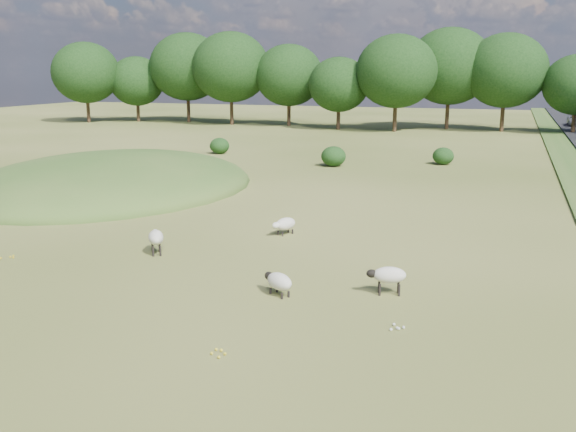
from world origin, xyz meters
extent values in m
plane|color=#405019|center=(0.00, 20.00, 0.00)|extent=(160.00, 160.00, 0.00)
ellipsoid|color=#33561E|center=(-12.00, 12.00, 0.00)|extent=(16.00, 20.00, 4.00)
cylinder|color=black|center=(-42.96, 52.57, 1.89)|extent=(0.44, 0.44, 3.77)
ellipsoid|color=black|center=(-42.96, 52.57, 6.50)|extent=(8.81, 8.81, 7.93)
cylinder|color=black|center=(-37.62, 56.23, 1.56)|extent=(0.44, 0.44, 3.12)
ellipsoid|color=black|center=(-37.62, 56.23, 5.38)|extent=(7.28, 7.28, 6.55)
cylinder|color=black|center=(-30.54, 57.35, 2.11)|extent=(0.44, 0.44, 4.21)
ellipsoid|color=black|center=(-30.54, 57.35, 7.25)|extent=(9.83, 9.83, 8.84)
cylinder|color=black|center=(-23.43, 55.54, 2.09)|extent=(0.44, 0.44, 4.18)
ellipsoid|color=black|center=(-23.43, 55.54, 7.20)|extent=(9.75, 9.75, 8.78)
cylinder|color=black|center=(-15.94, 56.24, 1.80)|extent=(0.44, 0.44, 3.61)
ellipsoid|color=black|center=(-15.94, 56.24, 6.21)|extent=(8.41, 8.41, 7.57)
cylinder|color=black|center=(-8.82, 53.43, 1.51)|extent=(0.44, 0.44, 3.02)
ellipsoid|color=black|center=(-8.82, 53.43, 5.20)|extent=(7.04, 7.04, 6.34)
cylinder|color=black|center=(-2.08, 52.98, 1.95)|extent=(0.44, 0.44, 3.90)
ellipsoid|color=black|center=(-2.08, 52.98, 6.71)|extent=(9.09, 9.09, 8.18)
cylinder|color=black|center=(3.25, 57.90, 2.11)|extent=(0.44, 0.44, 4.22)
ellipsoid|color=black|center=(3.25, 57.90, 7.27)|extent=(9.85, 9.85, 8.86)
cylinder|color=black|center=(9.45, 56.94, 1.97)|extent=(0.44, 0.44, 3.94)
ellipsoid|color=black|center=(9.45, 56.94, 6.79)|extent=(9.20, 9.20, 8.28)
cylinder|color=black|center=(16.87, 56.01, 1.54)|extent=(0.44, 0.44, 3.09)
ellipsoid|color=black|center=(-1.62, 24.60, 0.74)|extent=(1.80, 1.80, 1.47)
ellipsoid|color=black|center=(5.85, 28.10, 0.64)|extent=(1.56, 1.56, 1.28)
ellipsoid|color=black|center=(-12.50, 28.41, 0.67)|extent=(1.64, 1.64, 1.34)
ellipsoid|color=beige|center=(3.96, -2.50, 0.46)|extent=(1.17, 1.04, 0.53)
ellipsoid|color=black|center=(3.50, -2.18, 0.50)|extent=(0.42, 0.40, 0.27)
cylinder|color=black|center=(3.64, -2.44, 0.10)|extent=(0.08, 0.08, 0.19)
cylinder|color=black|center=(3.78, -2.22, 0.10)|extent=(0.08, 0.08, 0.19)
cylinder|color=black|center=(4.14, -2.77, 0.10)|extent=(0.08, 0.08, 0.19)
cylinder|color=black|center=(4.29, -2.56, 0.10)|extent=(0.08, 0.08, 0.19)
ellipsoid|color=beige|center=(7.18, -1.28, 0.64)|extent=(1.13, 0.79, 0.53)
ellipsoid|color=black|center=(6.64, -1.42, 0.67)|extent=(0.39, 0.33, 0.26)
cylinder|color=black|center=(6.92, -1.48, 0.19)|extent=(0.07, 0.07, 0.37)
cylinder|color=black|center=(6.86, -1.23, 0.19)|extent=(0.07, 0.07, 0.37)
cylinder|color=black|center=(7.50, -1.33, 0.19)|extent=(0.07, 0.07, 0.37)
cylinder|color=black|center=(7.44, -1.08, 0.19)|extent=(0.07, 0.07, 0.37)
ellipsoid|color=beige|center=(-2.05, 0.31, 0.66)|extent=(1.05, 1.20, 0.55)
ellipsoid|color=silver|center=(-2.36, 0.79, 0.70)|extent=(0.40, 0.43, 0.27)
cylinder|color=black|center=(-2.33, 0.50, 0.19)|extent=(0.08, 0.08, 0.39)
cylinder|color=black|center=(-2.11, 0.64, 0.19)|extent=(0.08, 0.08, 0.39)
cylinder|color=black|center=(-2.00, -0.02, 0.19)|extent=(0.08, 0.08, 0.39)
cylinder|color=black|center=(-1.77, 0.12, 0.19)|extent=(0.08, 0.08, 0.39)
ellipsoid|color=beige|center=(1.63, 4.74, 0.46)|extent=(0.96, 1.18, 0.54)
ellipsoid|color=silver|center=(1.38, 4.23, 0.50)|extent=(0.38, 0.42, 0.27)
cylinder|color=black|center=(1.61, 4.41, 0.10)|extent=(0.08, 0.08, 0.20)
cylinder|color=black|center=(1.37, 4.52, 0.10)|extent=(0.08, 0.08, 0.20)
cylinder|color=black|center=(1.88, 4.96, 0.10)|extent=(0.08, 0.08, 0.20)
cylinder|color=black|center=(1.64, 5.07, 0.10)|extent=(0.08, 0.08, 0.20)
camera|label=1|loc=(10.41, -20.34, 6.89)|focal=40.00mm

